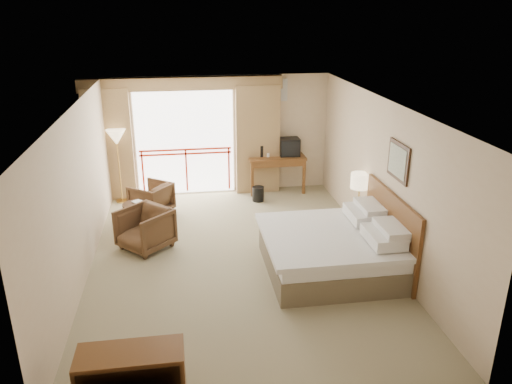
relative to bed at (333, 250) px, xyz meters
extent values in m
plane|color=gray|center=(-1.50, 0.60, -0.38)|extent=(7.00, 7.00, 0.00)
plane|color=white|center=(-1.50, 0.60, 2.32)|extent=(7.00, 7.00, 0.00)
plane|color=beige|center=(-1.50, 4.10, 0.97)|extent=(5.00, 0.00, 5.00)
plane|color=beige|center=(-1.50, -2.90, 0.97)|extent=(5.00, 0.00, 5.00)
plane|color=beige|center=(-4.00, 0.60, 0.97)|extent=(0.00, 7.00, 7.00)
plane|color=beige|center=(1.00, 0.60, 0.97)|extent=(0.00, 7.00, 7.00)
plane|color=white|center=(-2.30, 4.08, 0.82)|extent=(2.40, 0.00, 2.40)
cube|color=red|center=(-2.30, 4.06, 0.57)|extent=(2.09, 0.03, 0.04)
cube|color=red|center=(-2.30, 4.06, 0.67)|extent=(2.09, 0.03, 0.04)
cube|color=red|center=(-3.29, 4.06, 0.17)|extent=(0.04, 0.03, 1.00)
cube|color=red|center=(-2.30, 4.06, 0.17)|extent=(0.04, 0.03, 1.00)
cube|color=red|center=(-1.31, 4.06, 0.17)|extent=(0.04, 0.03, 1.00)
cube|color=olive|center=(-3.95, 3.95, 0.87)|extent=(1.00, 0.26, 2.50)
cube|color=olive|center=(-0.65, 3.95, 0.87)|extent=(1.00, 0.26, 2.50)
cube|color=olive|center=(-2.30, 3.98, 2.17)|extent=(4.40, 0.22, 0.28)
cube|color=silver|center=(-0.20, 4.07, 1.97)|extent=(0.50, 0.04, 0.50)
cube|color=brown|center=(-0.05, 0.00, -0.18)|extent=(2.05, 2.00, 0.40)
cube|color=white|center=(-0.05, 0.00, 0.12)|extent=(2.01, 1.96, 0.22)
cube|color=white|center=(-0.10, 0.00, 0.25)|extent=(2.09, 2.06, 0.08)
cube|color=white|center=(0.65, -0.45, 0.40)|extent=(0.50, 0.75, 0.18)
cube|color=white|center=(0.65, 0.45, 0.40)|extent=(0.50, 0.75, 0.18)
cube|color=white|center=(0.78, -0.45, 0.52)|extent=(0.40, 0.70, 0.14)
cube|color=white|center=(0.78, 0.45, 0.52)|extent=(0.40, 0.70, 0.14)
cube|color=#593319|center=(0.96, 0.00, 0.27)|extent=(0.06, 2.10, 1.30)
cube|color=black|center=(0.98, 0.00, 1.47)|extent=(0.03, 0.72, 0.60)
cube|color=silver|center=(0.96, 0.00, 1.47)|extent=(0.01, 0.60, 0.48)
cube|color=#593319|center=(0.88, 1.27, -0.08)|extent=(0.43, 0.50, 0.59)
cylinder|color=tan|center=(0.88, 1.32, 0.25)|extent=(0.14, 0.14, 0.04)
cylinder|color=tan|center=(0.88, 1.32, 0.43)|extent=(0.03, 0.03, 0.37)
cylinder|color=#FFE5B2|center=(0.88, 1.32, 0.70)|extent=(0.35, 0.35, 0.29)
cube|color=black|center=(0.83, 1.12, 0.25)|extent=(0.18, 0.15, 0.07)
cube|color=#593319|center=(-0.22, 3.87, 0.46)|extent=(1.32, 0.64, 0.05)
cube|color=#593319|center=(-0.82, 3.60, 0.03)|extent=(0.07, 0.07, 0.81)
cube|color=#593319|center=(0.39, 3.60, 0.03)|extent=(0.07, 0.07, 0.81)
cube|color=#593319|center=(-0.82, 4.15, 0.03)|extent=(0.07, 0.07, 0.81)
cube|color=#593319|center=(0.39, 4.15, 0.03)|extent=(0.07, 0.07, 0.81)
cube|color=#593319|center=(-0.22, 4.15, 0.12)|extent=(1.21, 0.03, 0.60)
cube|color=#593319|center=(-0.22, 3.59, 0.37)|extent=(1.21, 0.03, 0.13)
cube|color=black|center=(0.08, 3.87, 0.69)|extent=(0.46, 0.35, 0.42)
cube|color=black|center=(0.08, 3.70, 0.69)|extent=(0.42, 0.02, 0.33)
cylinder|color=black|center=(-0.57, 3.87, 0.62)|extent=(0.16, 0.16, 0.27)
cylinder|color=white|center=(-0.42, 3.82, 0.53)|extent=(0.07, 0.07, 0.09)
cylinder|color=black|center=(-0.73, 3.29, -0.21)|extent=(0.32, 0.32, 0.33)
imported|color=#452E1D|center=(-3.07, 2.91, -0.38)|extent=(1.02, 1.02, 0.67)
imported|color=#452E1D|center=(-3.10, 1.29, -0.38)|extent=(1.16, 1.16, 0.75)
cylinder|color=black|center=(-3.34, 2.19, 0.13)|extent=(0.48, 0.48, 0.04)
cylinder|color=black|center=(-3.34, 2.19, -0.12)|extent=(0.06, 0.06, 0.48)
cylinder|color=black|center=(-3.34, 2.19, -0.36)|extent=(0.34, 0.34, 0.03)
imported|color=white|center=(-3.34, 2.19, 0.15)|extent=(0.28, 0.28, 0.02)
cylinder|color=tan|center=(-3.76, 3.71, -0.36)|extent=(0.27, 0.27, 0.03)
cylinder|color=tan|center=(-3.76, 3.71, 0.34)|extent=(0.03, 0.03, 1.43)
cone|color=#FFE5B2|center=(-3.76, 3.71, 1.11)|extent=(0.42, 0.42, 0.33)
cube|color=#593319|center=(-3.02, -2.62, 0.00)|extent=(1.12, 0.47, 0.75)
camera|label=1|loc=(-2.35, -7.06, 3.76)|focal=35.00mm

